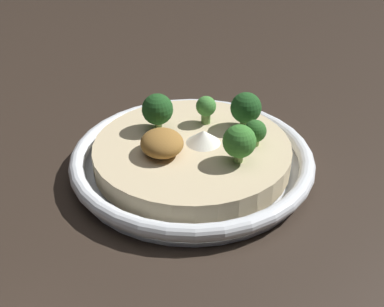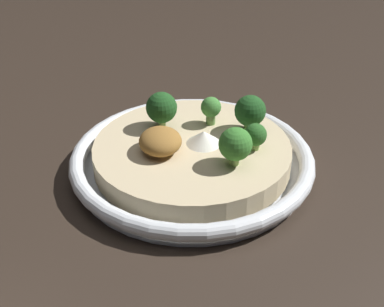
# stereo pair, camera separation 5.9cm
# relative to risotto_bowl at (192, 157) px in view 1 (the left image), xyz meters

# --- Properties ---
(ground_plane) EXTENTS (6.00, 6.00, 0.00)m
(ground_plane) POSITION_rel_risotto_bowl_xyz_m (0.00, 0.00, -0.02)
(ground_plane) COLOR #2D231C
(risotto_bowl) EXTENTS (0.30, 0.30, 0.04)m
(risotto_bowl) POSITION_rel_risotto_bowl_xyz_m (0.00, 0.00, 0.00)
(risotto_bowl) COLOR silver
(risotto_bowl) RESTS_ON ground_plane
(cheese_sprinkle) EXTENTS (0.04, 0.04, 0.02)m
(cheese_sprinkle) POSITION_rel_risotto_bowl_xyz_m (0.00, -0.01, 0.03)
(cheese_sprinkle) COLOR white
(cheese_sprinkle) RESTS_ON risotto_bowl
(crispy_onion_garnish) EXTENTS (0.06, 0.05, 0.03)m
(crispy_onion_garnish) POSITION_rel_risotto_bowl_xyz_m (-0.01, 0.04, 0.03)
(crispy_onion_garnish) COLOR olive
(crispy_onion_garnish) RESTS_ON risotto_bowl
(broccoli_front_right) EXTENTS (0.04, 0.04, 0.05)m
(broccoli_front_right) POSITION_rel_risotto_bowl_xyz_m (0.03, -0.08, 0.05)
(broccoli_front_right) COLOR #668E47
(broccoli_front_right) RESTS_ON risotto_bowl
(broccoli_back_right) EXTENTS (0.04, 0.04, 0.05)m
(broccoli_back_right) POSITION_rel_risotto_bowl_xyz_m (0.05, 0.03, 0.05)
(broccoli_back_right) COLOR #84A856
(broccoli_back_right) RESTS_ON risotto_bowl
(broccoli_front_left) EXTENTS (0.04, 0.04, 0.05)m
(broccoli_front_left) POSITION_rel_risotto_bowl_xyz_m (-0.05, -0.04, 0.05)
(broccoli_front_left) COLOR #84A856
(broccoli_front_left) RESTS_ON risotto_bowl
(broccoli_front) EXTENTS (0.03, 0.03, 0.03)m
(broccoli_front) POSITION_rel_risotto_bowl_xyz_m (-0.02, -0.07, 0.04)
(broccoli_front) COLOR #84A856
(broccoli_front) RESTS_ON risotto_bowl
(broccoli_right) EXTENTS (0.03, 0.03, 0.04)m
(broccoli_right) POSITION_rel_risotto_bowl_xyz_m (0.05, -0.03, 0.04)
(broccoli_right) COLOR #668E47
(broccoli_right) RESTS_ON risotto_bowl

